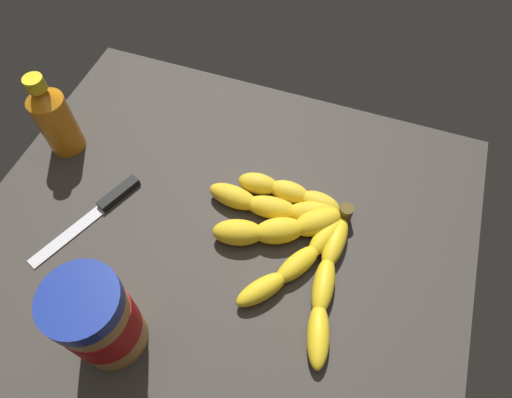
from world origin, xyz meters
TOP-DOWN VIEW (x-y plane):
  - ground_plane at (0.00, 0.00)cm, footprint 70.86×60.51cm
  - banana_bunch at (9.65, 2.60)cm, footprint 23.60×25.07cm
  - peanut_butter_jar at (-6.89, -18.21)cm, footprint 8.54×8.54cm
  - honey_bottle at (-29.39, 6.85)cm, footprint 5.45×5.45cm
  - butter_knife at (-18.46, -3.05)cm, footprint 8.86×18.21cm

SIDE VIEW (x-z plane):
  - ground_plane at x=0.00cm, z-range -4.87..0.00cm
  - butter_knife at x=-18.46cm, z-range -0.13..1.07cm
  - banana_bunch at x=9.65cm, z-range -0.24..3.47cm
  - honey_bottle at x=-29.39cm, z-range -0.71..13.65cm
  - peanut_butter_jar at x=-6.89cm, z-range -0.08..14.43cm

